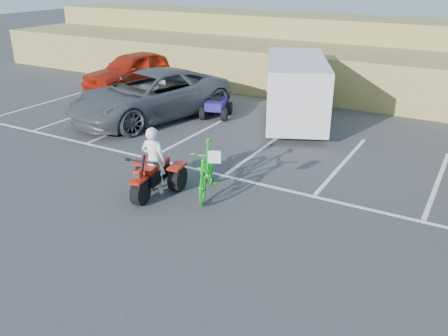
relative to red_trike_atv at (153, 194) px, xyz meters
The scene contains 11 objects.
ground 1.12m from the red_trike_atv, 22.24° to the right, with size 100.00×100.00×0.00m, color #363639.
parking_stripes 4.11m from the red_trike_atv, 62.42° to the left, with size 28.00×5.16×0.01m.
grass_embankment 15.16m from the red_trike_atv, 86.06° to the left, with size 40.00×8.50×3.10m.
red_trike_atv is the anchor object (origin of this frame).
rider 0.92m from the red_trike_atv, 99.11° to the left, with size 0.66×0.43×1.81m, color white.
green_dirt_bike 1.59m from the red_trike_atv, 33.89° to the left, with size 0.65×2.29×1.37m, color #14BF19.
grey_pickup 7.02m from the red_trike_atv, 128.08° to the left, with size 3.05×6.61×1.84m, color #45484D.
red_car 12.26m from the red_trike_atv, 132.01° to the left, with size 2.07×5.15×1.75m, color #961708.
cargo_trailer 7.85m from the red_trike_atv, 83.61° to the left, with size 4.06×5.63×2.44m.
quad_atv_blue 7.21m from the red_trike_atv, 107.20° to the left, with size 1.07×1.43×0.93m, color navy, non-canonical shape.
quad_atv_green 6.93m from the red_trike_atv, 84.27° to the left, with size 1.04×1.39×0.91m, color #166229, non-canonical shape.
Camera 1 is at (6.18, -8.40, 5.53)m, focal length 38.00 mm.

